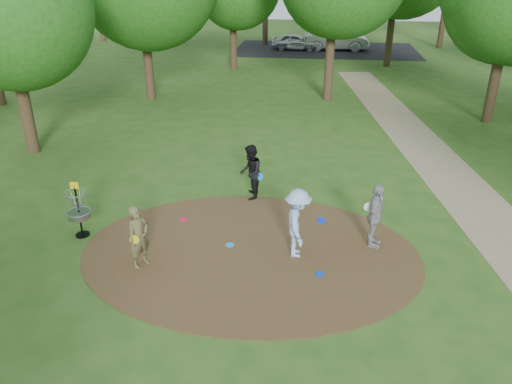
# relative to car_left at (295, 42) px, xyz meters

# --- Properties ---
(ground) EXTENTS (100.00, 100.00, 0.00)m
(ground) POSITION_rel_car_left_xyz_m (0.39, -29.56, -0.62)
(ground) COLOR #2D5119
(ground) RESTS_ON ground
(dirt_clearing) EXTENTS (8.40, 8.40, 0.02)m
(dirt_clearing) POSITION_rel_car_left_xyz_m (0.39, -29.56, -0.61)
(dirt_clearing) COLOR #47301C
(dirt_clearing) RESTS_ON ground
(footpath) EXTENTS (7.55, 39.89, 0.01)m
(footpath) POSITION_rel_car_left_xyz_m (6.89, -27.56, -0.62)
(footpath) COLOR #8C7A5B
(footpath) RESTS_ON ground
(parking_lot) EXTENTS (14.00, 8.00, 0.01)m
(parking_lot) POSITION_rel_car_left_xyz_m (2.39, 0.44, -0.62)
(parking_lot) COLOR black
(parking_lot) RESTS_ON ground
(player_observer_with_disc) EXTENTS (0.61, 0.68, 1.55)m
(player_observer_with_disc) POSITION_rel_car_left_xyz_m (-2.10, -30.42, 0.15)
(player_observer_with_disc) COLOR brown
(player_observer_with_disc) RESTS_ON ground
(player_throwing_with_disc) EXTENTS (1.11, 1.20, 1.75)m
(player_throwing_with_disc) POSITION_rel_car_left_xyz_m (1.53, -29.51, 0.25)
(player_throwing_with_disc) COLOR #9BB6E8
(player_throwing_with_disc) RESTS_ON ground
(player_walking_with_disc) EXTENTS (0.74, 0.86, 1.68)m
(player_walking_with_disc) POSITION_rel_car_left_xyz_m (-0.01, -26.48, 0.22)
(player_walking_with_disc) COLOR black
(player_walking_with_disc) RESTS_ON ground
(player_waiting_with_disc) EXTENTS (0.63, 1.05, 1.68)m
(player_waiting_with_disc) POSITION_rel_car_left_xyz_m (3.43, -28.84, 0.22)
(player_waiting_with_disc) COLOR gray
(player_waiting_with_disc) RESTS_ON ground
(disc_ground_cyan) EXTENTS (0.22, 0.22, 0.02)m
(disc_ground_cyan) POSITION_rel_car_left_xyz_m (-0.17, -29.31, -0.59)
(disc_ground_cyan) COLOR #1A9BD4
(disc_ground_cyan) RESTS_ON dirt_clearing
(disc_ground_blue) EXTENTS (0.22, 0.22, 0.02)m
(disc_ground_blue) POSITION_rel_car_left_xyz_m (2.11, -30.33, -0.59)
(disc_ground_blue) COLOR blue
(disc_ground_blue) RESTS_ON dirt_clearing
(disc_ground_red) EXTENTS (0.22, 0.22, 0.02)m
(disc_ground_red) POSITION_rel_car_left_xyz_m (-1.69, -28.13, -0.59)
(disc_ground_red) COLOR #E21648
(disc_ground_red) RESTS_ON dirt_clearing
(car_left) EXTENTS (3.71, 1.62, 1.24)m
(car_left) POSITION_rel_car_left_xyz_m (0.00, 0.00, 0.00)
(car_left) COLOR #B9BAC2
(car_left) RESTS_ON ground
(car_right) EXTENTS (5.02, 1.92, 1.63)m
(car_right) POSITION_rel_car_left_xyz_m (3.15, 0.25, 0.20)
(car_right) COLOR #95999C
(car_right) RESTS_ON ground
(disc_golf_basket) EXTENTS (0.63, 0.63, 1.54)m
(disc_golf_basket) POSITION_rel_car_left_xyz_m (-4.11, -29.26, 0.25)
(disc_golf_basket) COLOR black
(disc_golf_basket) RESTS_ON ground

